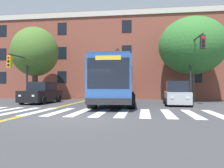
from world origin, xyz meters
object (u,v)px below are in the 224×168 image
at_px(traffic_light_overhead, 118,66).
at_px(street_tree_curbside_large, 192,46).
at_px(city_bus, 115,81).
at_px(car_black_near_lane, 42,94).
at_px(car_silver_far_lane, 177,94).
at_px(traffic_light_near_corner, 195,57).
at_px(car_navy_behind_bus, 116,90).
at_px(traffic_light_far_corner, 19,69).
at_px(street_tree_curbside_small, 35,52).

relative_size(traffic_light_overhead, street_tree_curbside_large, 0.54).
height_order(city_bus, car_black_near_lane, city_bus).
xyz_separation_m(car_silver_far_lane, traffic_light_near_corner, (1.69, 1.30, 3.02)).
relative_size(city_bus, car_navy_behind_bus, 2.12).
bearing_deg(car_black_near_lane, traffic_light_near_corner, 3.52).
bearing_deg(street_tree_curbside_large, car_navy_behind_bus, 144.44).
distance_m(city_bus, car_navy_behind_bus, 10.77).
bearing_deg(traffic_light_overhead, traffic_light_far_corner, -171.66).
bearing_deg(traffic_light_near_corner, street_tree_curbside_small, 171.06).
bearing_deg(car_black_near_lane, street_tree_curbside_small, 124.99).
distance_m(car_black_near_lane, traffic_light_near_corner, 13.34).
xyz_separation_m(car_black_near_lane, traffic_light_near_corner, (12.97, 0.80, 3.03)).
bearing_deg(street_tree_curbside_large, car_black_near_lane, -162.92).
xyz_separation_m(city_bus, car_black_near_lane, (-6.50, 0.70, -1.03)).
distance_m(city_bus, traffic_light_overhead, 2.59).
height_order(city_bus, car_silver_far_lane, city_bus).
relative_size(car_silver_far_lane, traffic_light_near_corner, 0.71).
bearing_deg(street_tree_curbside_large, traffic_light_overhead, -158.98).
distance_m(car_black_near_lane, car_silver_far_lane, 11.29).
relative_size(traffic_light_overhead, street_tree_curbside_small, 0.65).
distance_m(traffic_light_near_corner, traffic_light_far_corner, 15.17).
xyz_separation_m(car_navy_behind_bus, street_tree_curbside_large, (8.16, -5.84, 4.34)).
bearing_deg(street_tree_curbside_large, traffic_light_far_corner, -165.80).
distance_m(city_bus, car_black_near_lane, 6.62).
bearing_deg(street_tree_curbside_small, car_silver_far_lane, -15.27).
bearing_deg(traffic_light_far_corner, city_bus, -5.79).
bearing_deg(street_tree_curbside_small, car_navy_behind_bus, 41.94).
bearing_deg(street_tree_curbside_large, car_silver_far_lane, -115.48).
height_order(car_navy_behind_bus, street_tree_curbside_large, street_tree_curbside_large).
height_order(car_silver_far_lane, traffic_light_overhead, traffic_light_overhead).
distance_m(city_bus, street_tree_curbside_small, 10.05).
height_order(traffic_light_near_corner, traffic_light_overhead, traffic_light_near_corner).
height_order(car_silver_far_lane, traffic_light_far_corner, traffic_light_far_corner).
distance_m(car_black_near_lane, street_tree_curbside_small, 5.69).
xyz_separation_m(car_black_near_lane, traffic_light_overhead, (6.47, 1.45, 2.48)).
bearing_deg(traffic_light_near_corner, car_silver_far_lane, -142.51).
relative_size(car_black_near_lane, traffic_light_near_corner, 0.81).
distance_m(traffic_light_overhead, street_tree_curbside_small, 9.03).
height_order(car_black_near_lane, traffic_light_near_corner, traffic_light_near_corner).
bearing_deg(city_bus, car_black_near_lane, 173.88).
height_order(car_black_near_lane, traffic_light_overhead, traffic_light_overhead).
height_order(street_tree_curbside_large, street_tree_curbside_small, street_tree_curbside_large).
xyz_separation_m(street_tree_curbside_large, street_tree_curbside_small, (-15.72, -0.96, -0.41)).
bearing_deg(car_navy_behind_bus, city_bus, -83.74).
distance_m(car_silver_far_lane, traffic_light_overhead, 5.74).
distance_m(car_silver_far_lane, street_tree_curbside_large, 6.87).
distance_m(traffic_light_near_corner, street_tree_curbside_small, 15.43).
height_order(car_black_near_lane, car_navy_behind_bus, car_navy_behind_bus).
xyz_separation_m(city_bus, car_silver_far_lane, (4.78, 0.20, -1.02)).
bearing_deg(street_tree_curbside_small, street_tree_curbside_large, 3.48).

